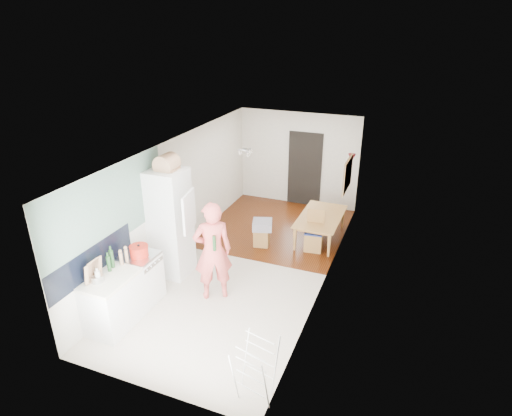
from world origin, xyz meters
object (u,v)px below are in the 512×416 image
Objects in this scene: person at (212,243)px; stool at (262,237)px; dining_table at (321,229)px; dining_chair at (314,231)px; drying_rack at (255,371)px.

stool is (0.12, 2.10, -0.88)m from person.
person reaches higher than dining_table.
stool is at bearing -175.51° from dining_chair.
person is 2.47× the size of drying_rack.
dining_table is 1.40m from stool.
drying_rack is (1.41, -3.96, 0.23)m from stool.
dining_table is 1.58× the size of drying_rack.
person is 1.57× the size of dining_table.
stool is at bearing 123.15° from drying_rack.
person reaches higher than dining_chair.
person is 3.27m from dining_table.
dining_chair is at bearing 176.24° from dining_table.
stool is (-1.12, -0.23, -0.23)m from dining_chair.
dining_chair is (-0.04, -0.55, 0.20)m from dining_table.
stool is (-1.16, -0.78, -0.03)m from dining_table.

